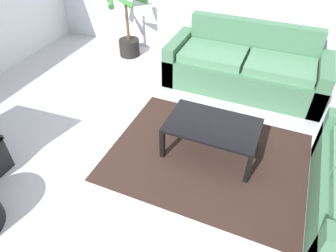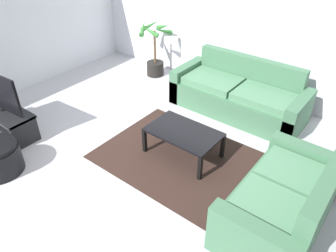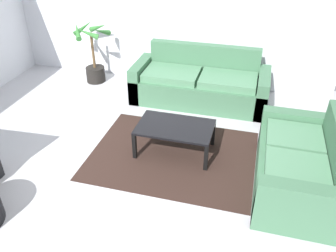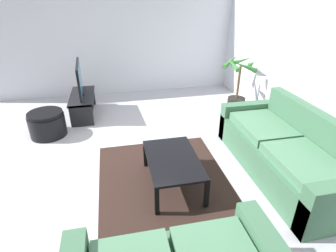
{
  "view_description": "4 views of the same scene",
  "coord_description": "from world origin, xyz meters",
  "px_view_note": "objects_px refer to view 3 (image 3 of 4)",
  "views": [
    {
      "loc": [
        1.23,
        -1.8,
        2.51
      ],
      "look_at": [
        0.31,
        0.39,
        0.52
      ],
      "focal_mm": 32.37,
      "sensor_mm": 36.0,
      "label": 1
    },
    {
      "loc": [
        2.8,
        -2.31,
        3.01
      ],
      "look_at": [
        0.51,
        0.61,
        0.48
      ],
      "focal_mm": 34.69,
      "sensor_mm": 36.0,
      "label": 2
    },
    {
      "loc": [
        1.63,
        -3.04,
        2.86
      ],
      "look_at": [
        0.66,
        0.52,
        0.53
      ],
      "focal_mm": 37.0,
      "sensor_mm": 36.0,
      "label": 3
    },
    {
      "loc": [
        3.43,
        0.09,
        2.31
      ],
      "look_at": [
        0.18,
        0.78,
        0.6
      ],
      "focal_mm": 28.82,
      "sensor_mm": 36.0,
      "label": 4
    }
  ],
  "objects_px": {
    "couch_loveseat": "(300,167)",
    "coffee_table": "(175,129)",
    "potted_palm": "(94,58)",
    "couch_main": "(200,85)"
  },
  "relations": [
    {
      "from": "couch_loveseat",
      "to": "coffee_table",
      "type": "xyz_separation_m",
      "value": [
        -1.58,
        0.32,
        0.06
      ]
    },
    {
      "from": "coffee_table",
      "to": "potted_palm",
      "type": "bearing_deg",
      "value": 138.39
    },
    {
      "from": "couch_main",
      "to": "couch_loveseat",
      "type": "height_order",
      "value": "same"
    },
    {
      "from": "couch_main",
      "to": "potted_palm",
      "type": "xyz_separation_m",
      "value": [
        -2.09,
        0.26,
        0.16
      ]
    },
    {
      "from": "couch_main",
      "to": "coffee_table",
      "type": "bearing_deg",
      "value": -91.66
    },
    {
      "from": "couch_main",
      "to": "couch_loveseat",
      "type": "relative_size",
      "value": 1.38
    },
    {
      "from": "couch_main",
      "to": "potted_palm",
      "type": "distance_m",
      "value": 2.11
    },
    {
      "from": "couch_loveseat",
      "to": "potted_palm",
      "type": "xyz_separation_m",
      "value": [
        -3.63,
        2.13,
        0.17
      ]
    },
    {
      "from": "couch_loveseat",
      "to": "potted_palm",
      "type": "height_order",
      "value": "potted_palm"
    },
    {
      "from": "couch_main",
      "to": "potted_palm",
      "type": "bearing_deg",
      "value": 172.84
    }
  ]
}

